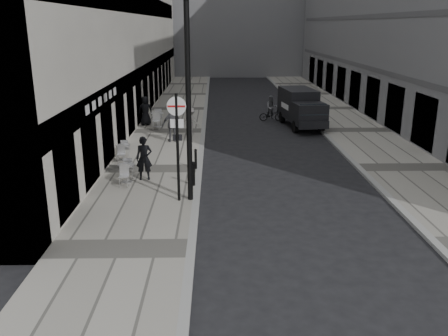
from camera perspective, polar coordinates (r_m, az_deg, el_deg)
The scene contains 16 objects.
ground at distance 11.17m, azimuth -4.64°, elevation -16.26°, with size 120.00×120.00×0.00m, color black.
sidewalk at distance 28.12m, azimuth -6.60°, elevation 4.38°, with size 4.00×60.00×0.12m, color #9E9A8F.
far_sidewalk at distance 29.20m, azimuth 15.49°, elevation 4.34°, with size 4.00×60.00×0.12m, color #9E9A8F.
walking_man at distance 19.11m, azimuth -9.59°, elevation 1.16°, with size 0.64×0.42×1.75m, color black.
sign_post at distance 16.24m, azimuth -5.65°, elevation 4.17°, with size 0.65×0.10×3.79m.
lamppost at distance 16.03m, azimuth -4.34°, elevation 9.64°, with size 0.32×0.32×7.14m.
bollard_near at distance 18.27m, azimuth -3.69°, elevation -0.77°, with size 0.12×0.12×0.89m, color black.
bollard_far at distance 20.43m, azimuth -3.43°, elevation 1.04°, with size 0.11×0.11×0.82m, color black.
panel_van at distance 29.77m, azimuth 9.21°, elevation 7.36°, with size 2.36×5.00×2.27m.
cyclist at distance 31.40m, azimuth 5.71°, elevation 6.82°, with size 1.55×0.58×1.67m.
pedestrian_a at distance 25.22m, azimuth -6.24°, elevation 5.23°, with size 1.08×0.45×1.85m, color #515256.
pedestrian_b at distance 26.75m, azimuth -4.04°, elevation 5.64°, with size 1.01×0.58×1.56m, color #BBB3AD.
pedestrian_c at distance 29.76m, azimuth -9.45°, elevation 6.82°, with size 0.87×0.57×1.78m, color black.
cafe_table_near at distance 22.16m, azimuth -12.03°, elevation 2.00°, with size 0.65×1.47×0.84m.
cafe_table_mid at distance 19.00m, azimuth -11.64°, elevation -0.43°, with size 0.67×1.50×0.86m.
cafe_table_far at distance 29.10m, azimuth -8.03°, elevation 5.90°, with size 0.79×1.78×1.02m.
Camera 1 is at (0.68, -9.33, 6.10)m, focal length 38.00 mm.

